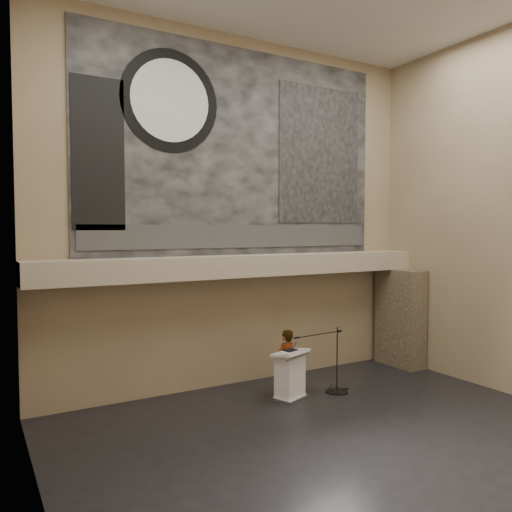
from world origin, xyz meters
TOP-DOWN VIEW (x-y plane):
  - floor at (0.00, 0.00)m, footprint 10.00×10.00m
  - wall_back at (0.00, 4.00)m, footprint 10.00×0.02m
  - wall_left at (-5.00, 0.00)m, footprint 0.02×8.00m
  - soffit at (0.00, 3.60)m, footprint 10.00×0.80m
  - sprinkler_left at (-1.60, 3.55)m, footprint 0.04×0.04m
  - sprinkler_right at (1.90, 3.55)m, footprint 0.04×0.04m
  - banner at (0.00, 3.97)m, footprint 8.00×0.05m
  - banner_text_strip at (0.00, 3.93)m, footprint 7.76×0.02m
  - banner_clock_rim at (-1.80, 3.93)m, footprint 2.30×0.02m
  - banner_clock_face at (-1.80, 3.91)m, footprint 1.84×0.02m
  - banner_building_print at (2.40, 3.93)m, footprint 2.60×0.02m
  - banner_brick_print at (-3.40, 3.93)m, footprint 1.10×0.02m
  - stone_pier at (4.65, 3.15)m, footprint 0.60×1.40m
  - lectern at (0.36, 2.31)m, footprint 0.93×0.80m
  - binder at (0.38, 2.31)m, footprint 0.32×0.28m
  - papers at (0.25, 2.26)m, footprint 0.26×0.32m
  - speaker_person at (0.50, 2.67)m, footprint 0.62×0.48m
  - mic_stand at (1.56, 2.18)m, footprint 1.54×0.52m

SIDE VIEW (x-z plane):
  - floor at x=0.00m, z-range 0.00..0.00m
  - mic_stand at x=1.56m, z-range -0.54..1.01m
  - lectern at x=0.36m, z-range -0.02..1.12m
  - speaker_person at x=0.50m, z-range 0.00..1.50m
  - papers at x=0.25m, z-range 1.10..1.10m
  - binder at x=0.38m, z-range 1.10..1.14m
  - stone_pier at x=4.65m, z-range 0.00..2.70m
  - sprinkler_left at x=-1.60m, z-range 2.64..2.70m
  - sprinkler_right at x=1.90m, z-range 2.64..2.70m
  - soffit at x=0.00m, z-range 2.70..3.20m
  - banner_text_strip at x=0.00m, z-range 3.38..3.93m
  - wall_back at x=0.00m, z-range 0.00..8.50m
  - wall_left at x=-5.00m, z-range 0.00..8.50m
  - banner_brick_print at x=-3.40m, z-range 3.80..7.00m
  - banner at x=0.00m, z-range 3.20..8.20m
  - banner_building_print at x=2.40m, z-range 4.00..7.60m
  - banner_clock_rim at x=-1.80m, z-range 5.55..7.85m
  - banner_clock_face at x=-1.80m, z-range 5.78..7.62m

